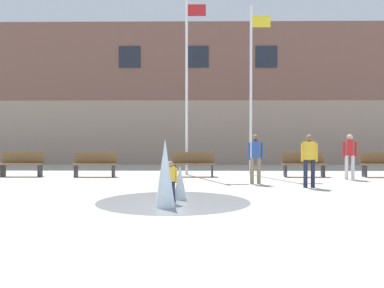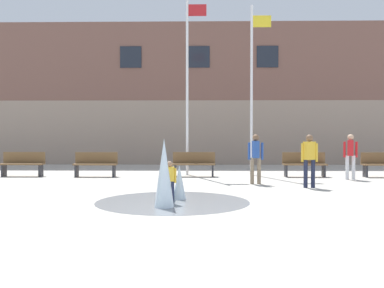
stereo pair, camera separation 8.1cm
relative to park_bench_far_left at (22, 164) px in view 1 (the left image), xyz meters
The scene contains 14 objects.
ground_plane 12.52m from the park_bench_far_left, 58.10° to the right, with size 100.00×100.00×0.00m, color #B2ADA3.
library_building 11.86m from the park_bench_far_left, 54.63° to the left, with size 36.00×6.05×7.34m.
splash_fountain 8.75m from the park_bench_far_left, 46.99° to the right, with size 3.65×3.65×1.52m.
park_bench_far_left is the anchor object (origin of this frame).
park_bench_left_of_flagpoles 2.78m from the park_bench_far_left, ahead, with size 1.60×0.44×0.91m.
park_bench_under_right_flagpole 6.45m from the park_bench_far_left, ahead, with size 1.60×0.44×0.91m.
park_bench_near_trashcan 10.58m from the park_bench_far_left, ahead, with size 1.60×0.44×0.91m.
park_bench_far_right 13.50m from the park_bench_far_left, ahead, with size 1.60×0.44×0.91m.
adult_in_red 12.00m from the park_bench_far_left, ahead, with size 0.50×0.38×1.59m.
child_with_pink_shirt 8.79m from the park_bench_far_left, 47.06° to the right, with size 0.31×0.15×0.99m.
teen_by_trashcan 8.81m from the park_bench_far_left, 15.75° to the right, with size 0.50×0.35×1.59m.
adult_watching 10.51m from the park_bench_far_left, 18.61° to the right, with size 0.50×0.34×1.59m.
flagpole_left 7.06m from the park_bench_far_left, ahead, with size 0.80×0.10×7.03m.
flagpole_right 9.27m from the park_bench_far_left, ahead, with size 0.80×0.10×6.59m.
Camera 1 is at (0.01, -6.13, 1.64)m, focal length 42.00 mm.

